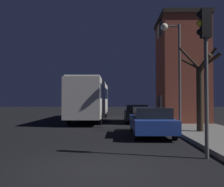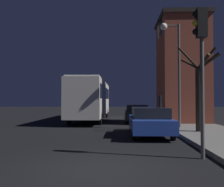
# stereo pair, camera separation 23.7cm
# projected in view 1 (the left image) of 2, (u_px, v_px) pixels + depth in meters

# --- Properties ---
(ground_plane) EXTENTS (120.00, 120.00, 0.00)m
(ground_plane) POSITION_uv_depth(u_px,v_px,m) (103.00, 168.00, 6.44)
(ground_plane) COLOR black
(brick_building) EXTENTS (3.51, 4.46, 7.92)m
(brick_building) POSITION_uv_depth(u_px,v_px,m) (181.00, 69.00, 19.11)
(brick_building) COLOR brown
(brick_building) RESTS_ON sidewalk
(streetlamp) EXTENTS (1.18, 0.43, 6.22)m
(streetlamp) POSITION_uv_depth(u_px,v_px,m) (173.00, 55.00, 14.92)
(streetlamp) COLOR #4C4C4C
(streetlamp) RESTS_ON sidewalk
(traffic_light) EXTENTS (0.43, 0.24, 4.57)m
(traffic_light) POSITION_uv_depth(u_px,v_px,m) (205.00, 51.00, 7.61)
(traffic_light) COLOR #4C4C4C
(traffic_light) RESTS_ON ground
(bare_tree) EXTENTS (1.94, 1.50, 4.50)m
(bare_tree) POSITION_uv_depth(u_px,v_px,m) (200.00, 90.00, 12.87)
(bare_tree) COLOR #2D2319
(bare_tree) RESTS_ON sidewalk
(bus) EXTENTS (2.47, 11.99, 3.44)m
(bus) POSITION_uv_depth(u_px,v_px,m) (91.00, 97.00, 21.95)
(bus) COLOR beige
(bus) RESTS_ON ground
(car_near_lane) EXTENTS (1.90, 4.72, 1.40)m
(car_near_lane) POSITION_uv_depth(u_px,v_px,m) (151.00, 121.00, 12.51)
(car_near_lane) COLOR navy
(car_near_lane) RESTS_ON ground
(car_mid_lane) EXTENTS (1.80, 4.22, 1.41)m
(car_mid_lane) POSITION_uv_depth(u_px,v_px,m) (136.00, 113.00, 19.71)
(car_mid_lane) COLOR black
(car_mid_lane) RESTS_ON ground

